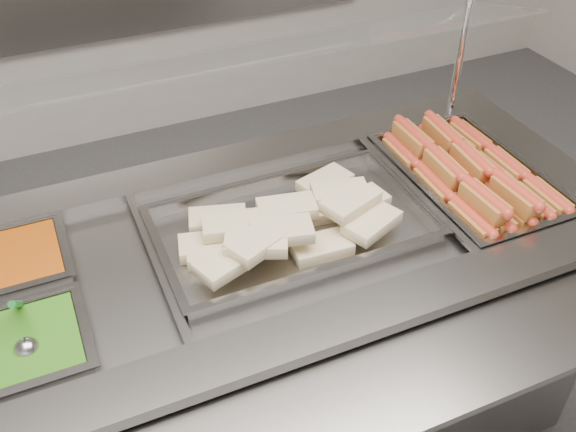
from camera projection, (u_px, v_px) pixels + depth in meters
name	position (u px, v px, depth m)	size (l,w,h in m)	color
steam_counter	(273.00, 343.00, 1.91)	(1.87, 0.84, 0.89)	gray
tray_rail	(366.00, 392.00, 1.30)	(1.79, 0.39, 0.05)	gray
sneeze_guard	(234.00, 62.00, 1.56)	(1.64, 0.31, 0.44)	silver
pan_hotdogs	(469.00, 184.00, 1.85)	(0.34, 0.55, 0.10)	gray
pan_wraps	(291.00, 230.00, 1.67)	(0.68, 0.40, 0.07)	gray
pan_beans	(5.00, 273.00, 1.56)	(0.30, 0.24, 0.10)	gray
pan_peas	(16.00, 359.00, 1.35)	(0.30, 0.24, 0.10)	gray
hotdogs_in_buns	(468.00, 172.00, 1.82)	(0.31, 0.52, 0.12)	#AC5C24
tortilla_wraps	(285.00, 224.00, 1.62)	(0.59, 0.37, 0.10)	beige
serving_spoon	(25.00, 341.00, 1.33)	(0.06, 0.17, 0.15)	#AEAFB3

